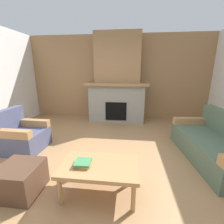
{
  "coord_description": "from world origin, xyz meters",
  "views": [
    {
      "loc": [
        0.4,
        -2.34,
        1.61
      ],
      "look_at": [
        0.0,
        1.15,
        0.65
      ],
      "focal_mm": 24.95,
      "sensor_mm": 36.0,
      "label": 1
    }
  ],
  "objects_px": {
    "couch": "(216,145)",
    "ottoman": "(20,179)",
    "fireplace": "(117,84)",
    "coffee_table": "(99,168)",
    "armchair": "(22,136)"
  },
  "relations": [
    {
      "from": "couch",
      "to": "armchair",
      "type": "bearing_deg",
      "value": -179.56
    },
    {
      "from": "fireplace",
      "to": "coffee_table",
      "type": "distance_m",
      "value": 3.34
    },
    {
      "from": "couch",
      "to": "ottoman",
      "type": "height_order",
      "value": "couch"
    },
    {
      "from": "couch",
      "to": "coffee_table",
      "type": "height_order",
      "value": "couch"
    },
    {
      "from": "fireplace",
      "to": "ottoman",
      "type": "bearing_deg",
      "value": -106.85
    },
    {
      "from": "couch",
      "to": "ottoman",
      "type": "relative_size",
      "value": 3.6
    },
    {
      "from": "couch",
      "to": "ottoman",
      "type": "xyz_separation_m",
      "value": [
        -2.99,
        -1.14,
        -0.09
      ]
    },
    {
      "from": "fireplace",
      "to": "ottoman",
      "type": "xyz_separation_m",
      "value": [
        -1.01,
        -3.35,
        -0.96
      ]
    },
    {
      "from": "armchair",
      "to": "ottoman",
      "type": "bearing_deg",
      "value": -55.82
    },
    {
      "from": "couch",
      "to": "armchair",
      "type": "distance_m",
      "value": 3.75
    },
    {
      "from": "fireplace",
      "to": "armchair",
      "type": "bearing_deg",
      "value": -128.37
    },
    {
      "from": "coffee_table",
      "to": "couch",
      "type": "bearing_deg",
      "value": 28.04
    },
    {
      "from": "armchair",
      "to": "fireplace",
      "type": "bearing_deg",
      "value": 51.63
    },
    {
      "from": "couch",
      "to": "ottoman",
      "type": "distance_m",
      "value": 3.21
    },
    {
      "from": "armchair",
      "to": "ottoman",
      "type": "xyz_separation_m",
      "value": [
        0.76,
        -1.11,
        -0.09
      ]
    }
  ]
}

